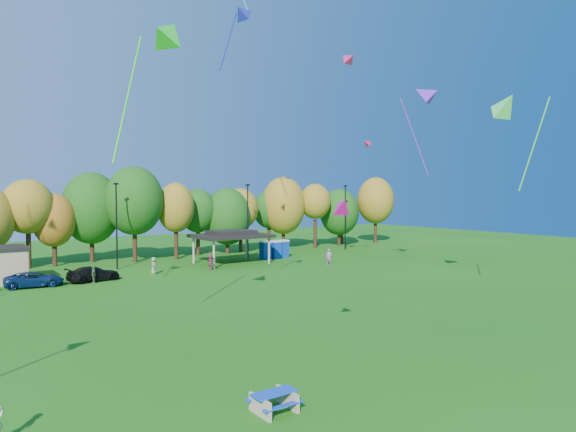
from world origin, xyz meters
TOP-DOWN VIEW (x-y plane):
  - ground at (0.00, 0.00)m, footprint 160.00×160.00m
  - tree_line at (-1.03, 45.51)m, footprint 93.57×10.55m
  - lamp_posts at (2.00, 40.00)m, footprint 64.50×0.25m
  - pavilion at (14.00, 37.00)m, footprint 8.20×6.20m
  - porta_potties at (20.60, 37.91)m, footprint 3.75×1.49m
  - picnic_table at (-4.08, 1.43)m, footprint 1.73×1.43m
  - car_c at (-6.89, 34.09)m, footprint 4.97×2.76m
  - car_d at (-1.96, 34.06)m, footprint 4.92×2.56m
  - far_person_1 at (9.83, 33.98)m, footprint 0.53×1.58m
  - far_person_2 at (3.92, 34.62)m, footprint 0.94×1.00m
  - far_person_3 at (22.24, 29.58)m, footprint 0.72×0.79m
  - far_person_5 at (-2.25, 32.95)m, footprint 0.79×0.99m
  - kite_5 at (1.68, 4.17)m, footprint 1.32×1.52m
  - kite_6 at (26.34, 27.99)m, footprint 1.34×1.12m
  - kite_7 at (2.24, 13.89)m, footprint 2.75×1.48m
  - kite_10 at (23.05, 17.28)m, footprint 3.46×4.87m
  - kite_11 at (17.46, 21.53)m, footprint 1.38×1.76m
  - kite_12 at (21.21, 7.95)m, footprint 2.47×4.83m
  - kite_13 at (-4.49, 9.99)m, footprint 4.10×3.30m

SIDE VIEW (x-z plane):
  - ground at x=0.00m, z-range 0.00..0.00m
  - picnic_table at x=-4.08m, z-range 0.06..0.80m
  - car_c at x=-6.89m, z-range 0.00..1.32m
  - car_d at x=-1.96m, z-range 0.00..1.36m
  - far_person_5 at x=-2.25m, z-range 0.00..1.58m
  - far_person_1 at x=9.83m, z-range 0.00..1.69m
  - far_person_2 at x=3.92m, z-range 0.00..1.71m
  - far_person_3 at x=22.24m, z-range 0.00..1.80m
  - porta_potties at x=20.60m, z-range 0.01..2.19m
  - pavilion at x=14.00m, z-range 1.34..5.11m
  - lamp_posts at x=2.00m, z-range 0.36..9.45m
  - tree_line at x=-1.03m, z-range 0.34..11.49m
  - kite_5 at x=1.68m, z-range 6.86..8.15m
  - kite_6 at x=26.34m, z-range 13.08..14.27m
  - kite_12 at x=21.21m, z-range 10.71..18.53m
  - kite_13 at x=-4.49m, z-range 12.08..19.62m
  - kite_10 at x=23.05m, z-range 12.71..21.36m
  - kite_7 at x=2.24m, z-range 16.95..21.42m
  - kite_11 at x=17.46m, z-range 19.53..21.21m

